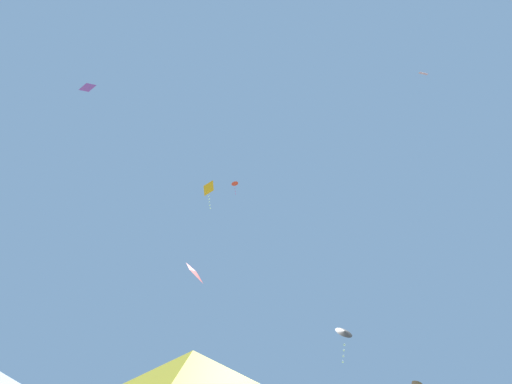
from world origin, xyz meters
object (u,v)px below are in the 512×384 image
object	(u,v)px
kite_orange_diamond	(208,190)
kite_red_delta	(235,184)
kite_purple_diamond	(87,87)
kite_red_diamond	(196,272)
kite_pink_diamond	(424,73)
canopy_tent_yellow	(191,371)
kite_black_delta	(344,333)

from	to	relation	value
kite_orange_diamond	kite_red_delta	size ratio (longest dim) A/B	1.94
kite_orange_diamond	kite_purple_diamond	size ratio (longest dim) A/B	2.67
kite_orange_diamond	kite_red_diamond	world-z (taller)	kite_orange_diamond
kite_red_delta	kite_pink_diamond	distance (m)	20.57
canopy_tent_yellow	kite_purple_diamond	distance (m)	23.89
kite_pink_diamond	kite_black_delta	size ratio (longest dim) A/B	0.22
kite_orange_diamond	kite_pink_diamond	bearing A→B (deg)	-39.84
kite_red_delta	kite_orange_diamond	bearing A→B (deg)	-129.59
kite_orange_diamond	kite_purple_diamond	xyz separation A→B (m)	(-6.96, -11.36, 1.99)
kite_orange_diamond	canopy_tent_yellow	bearing A→B (deg)	-79.71
kite_orange_diamond	kite_purple_diamond	bearing A→B (deg)	-121.48
canopy_tent_yellow	kite_orange_diamond	distance (m)	27.27
kite_red_diamond	kite_black_delta	distance (m)	15.89
kite_orange_diamond	kite_red_delta	xyz separation A→B (m)	(2.15, 2.60, 2.14)
kite_orange_diamond	kite_red_diamond	size ratio (longest dim) A/B	2.14
kite_black_delta	kite_red_diamond	bearing A→B (deg)	-129.87
kite_red_diamond	kite_pink_diamond	size ratio (longest dim) A/B	1.80
kite_red_diamond	kite_black_delta	bearing A→B (deg)	50.13
kite_red_delta	kite_red_diamond	size ratio (longest dim) A/B	1.10
canopy_tent_yellow	kite_purple_diamond	size ratio (longest dim) A/B	3.31
kite_orange_diamond	kite_pink_diamond	world-z (taller)	kite_pink_diamond
canopy_tent_yellow	kite_red_delta	xyz separation A→B (m)	(-1.65, 23.50, 19.23)
kite_purple_diamond	kite_red_delta	bearing A→B (deg)	56.88
kite_purple_diamond	kite_red_diamond	world-z (taller)	kite_purple_diamond
kite_pink_diamond	canopy_tent_yellow	bearing A→B (deg)	-145.86
canopy_tent_yellow	kite_red_diamond	bearing A→B (deg)	101.90
kite_red_diamond	kite_black_delta	xyz separation A→B (m)	(10.15, 12.15, -1.33)
kite_red_delta	kite_pink_diamond	size ratio (longest dim) A/B	1.98
kite_orange_diamond	kite_black_delta	world-z (taller)	kite_orange_diamond
kite_orange_diamond	kite_pink_diamond	xyz separation A→B (m)	(15.52, -12.95, 0.63)
canopy_tent_yellow	kite_red_delta	size ratio (longest dim) A/B	2.41
kite_red_delta	kite_pink_diamond	bearing A→B (deg)	-49.31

